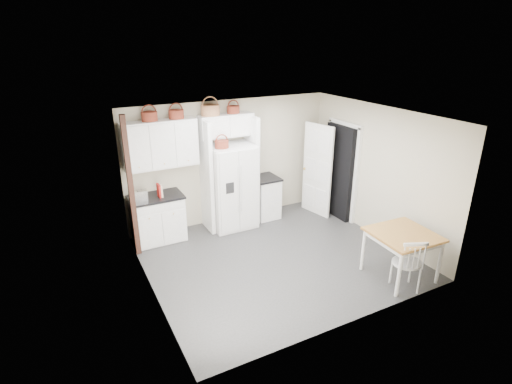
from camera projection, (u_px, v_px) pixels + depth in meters
floor at (276, 258)px, 7.31m from camera, size 4.50×4.50×0.00m
ceiling at (279, 116)px, 6.36m from camera, size 4.50×4.50×0.00m
wall_back at (230, 162)px, 8.49m from camera, size 4.50×0.00×4.50m
wall_left at (146, 218)px, 5.87m from camera, size 0.00×4.00×4.00m
wall_right at (377, 173)px, 7.80m from camera, size 0.00×4.00×4.00m
refrigerator at (232, 187)px, 8.26m from camera, size 0.91×0.73×1.76m
base_cab_left at (158, 219)px, 7.82m from camera, size 0.97×0.61×0.90m
base_cab_right at (265, 198)px, 8.85m from camera, size 0.51×0.61×0.89m
dining_table at (400, 255)px, 6.63m from camera, size 1.02×1.02×0.81m
windsor_chair at (407, 263)px, 6.28m from camera, size 0.59×0.57×0.95m
counter_left at (156, 197)px, 7.65m from camera, size 1.01×0.65×0.04m
counter_right at (265, 178)px, 8.68m from camera, size 0.55×0.65×0.04m
toaster at (140, 195)px, 7.43m from camera, size 0.28×0.18×0.18m
cookbook_red at (159, 191)px, 7.55m from camera, size 0.04×0.17×0.26m
cookbook_cream at (162, 191)px, 7.58m from camera, size 0.06×0.15×0.22m
basket_upper_b at (149, 116)px, 7.22m from camera, size 0.29×0.29×0.17m
basket_upper_c at (176, 114)px, 7.44m from camera, size 0.28×0.28×0.16m
basket_bridge_a at (210, 110)px, 7.72m from camera, size 0.36×0.36×0.20m
basket_bridge_b at (233, 110)px, 7.94m from camera, size 0.26×0.26×0.15m
basket_fridge_a at (222, 144)px, 7.73m from camera, size 0.27×0.27×0.15m
upper_cabinet at (160, 144)px, 7.48m from camera, size 1.40×0.34×0.90m
bridge_cabinet at (226, 125)px, 7.98m from camera, size 1.12×0.34×0.45m
fridge_panel_left at (206, 177)px, 8.01m from camera, size 0.08×0.60×2.30m
fridge_panel_right at (252, 170)px, 8.45m from camera, size 0.08×0.60×2.30m
trim_post at (131, 188)px, 7.00m from camera, size 0.09×0.09×2.60m
doorway_void at (340, 172)px, 8.69m from camera, size 0.18×0.85×2.05m
door_slab at (317, 170)px, 8.81m from camera, size 0.21×0.79×2.05m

